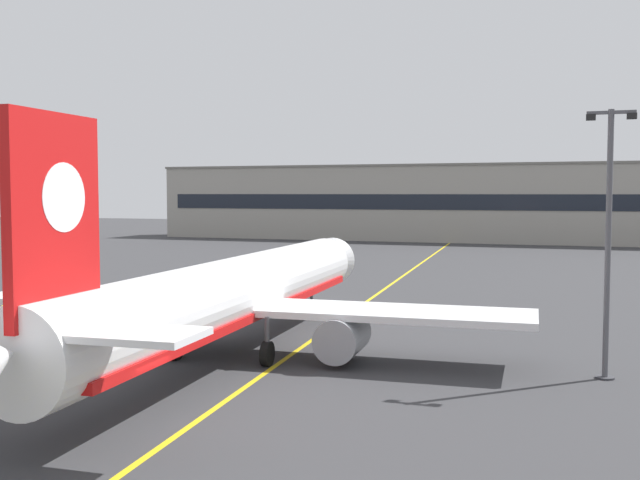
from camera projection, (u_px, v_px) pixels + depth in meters
ground_plane at (132, 424)px, 28.78m from camera, size 400.00×400.00×0.00m
taxiway_centreline at (355, 309)px, 57.01m from camera, size 14.06×179.50×0.01m
airliner_foreground at (234, 295)px, 40.62m from camera, size 32.22×41.52×11.65m
apron_lamp_post at (608, 239)px, 35.38m from camera, size 2.24×0.90×12.86m
safety_cone_by_nose_gear at (345, 311)px, 54.78m from camera, size 0.44×0.44×0.55m
terminal_building at (488, 203)px, 135.93m from camera, size 127.65×12.40×14.22m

